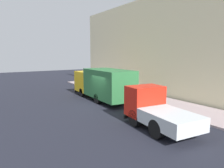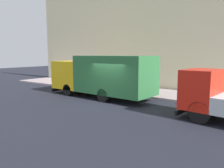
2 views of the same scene
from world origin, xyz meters
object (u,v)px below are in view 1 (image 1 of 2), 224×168
small_flatbed_truck (155,110)px  street_sign_post (122,82)px  pedestrian_standing (123,87)px  traffic_cone_orange (104,89)px  large_utility_truck (103,83)px  pedestrian_walking (106,83)px

small_flatbed_truck → street_sign_post: 8.34m
pedestrian_standing → traffic_cone_orange: bearing=152.2°
pedestrian_standing → traffic_cone_orange: pedestrian_standing is taller
pedestrian_standing → small_flatbed_truck: bearing=-74.0°
large_utility_truck → pedestrian_standing: size_ratio=5.10×
large_utility_truck → street_sign_post: size_ratio=3.30×
large_utility_truck → traffic_cone_orange: size_ratio=13.90×
small_flatbed_truck → large_utility_truck: bearing=87.8°
pedestrian_standing → large_utility_truck: bearing=-131.0°
pedestrian_standing → traffic_cone_orange: 2.70m
large_utility_truck → pedestrian_walking: bearing=56.3°
large_utility_truck → pedestrian_standing: (2.78, 0.36, -0.65)m
small_flatbed_truck → traffic_cone_orange: small_flatbed_truck is taller
pedestrian_walking → street_sign_post: size_ratio=0.68×
pedestrian_walking → traffic_cone_orange: size_ratio=2.89×
pedestrian_standing → traffic_cone_orange: (-0.93, 2.48, -0.55)m
pedestrian_walking → street_sign_post: street_sign_post is taller
pedestrian_walking → traffic_cone_orange: 0.99m
traffic_cone_orange → street_sign_post: 3.57m
large_utility_truck → pedestrian_standing: 2.88m
pedestrian_walking → pedestrian_standing: size_ratio=1.06×
pedestrian_standing → street_sign_post: bearing=-91.2°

